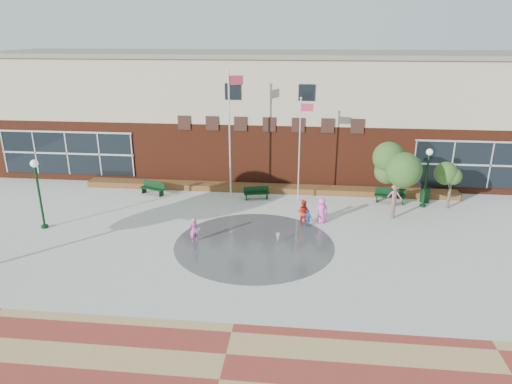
# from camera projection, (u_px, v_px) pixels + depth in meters

# --- Properties ---
(ground) EXTENTS (120.00, 120.00, 0.00)m
(ground) POSITION_uv_depth(u_px,v_px,m) (247.00, 273.00, 21.29)
(ground) COLOR #666056
(ground) RESTS_ON ground
(plaza_concrete) EXTENTS (46.00, 18.00, 0.01)m
(plaza_concrete) POSITION_uv_depth(u_px,v_px,m) (256.00, 237.00, 25.04)
(plaza_concrete) COLOR #A8A8A0
(plaza_concrete) RESTS_ON ground
(paver_band) EXTENTS (46.00, 6.00, 0.01)m
(paver_band) POSITION_uv_depth(u_px,v_px,m) (219.00, 380.00, 14.72)
(paver_band) COLOR maroon
(paver_band) RESTS_ON ground
(splash_pad) EXTENTS (8.40, 8.40, 0.01)m
(splash_pad) POSITION_uv_depth(u_px,v_px,m) (254.00, 244.00, 24.10)
(splash_pad) COLOR #383A3D
(splash_pad) RESTS_ON ground
(library_building) EXTENTS (44.40, 10.40, 9.20)m
(library_building) POSITION_uv_depth(u_px,v_px,m) (274.00, 112.00, 36.14)
(library_building) COLOR #521F10
(library_building) RESTS_ON ground
(flower_bed) EXTENTS (26.00, 1.20, 0.40)m
(flower_bed) POSITION_uv_depth(u_px,v_px,m) (268.00, 191.00, 32.17)
(flower_bed) COLOR maroon
(flower_bed) RESTS_ON ground
(flagpole_left) EXTENTS (0.95, 0.42, 8.54)m
(flagpole_left) POSITION_uv_depth(u_px,v_px,m) (230.00, 129.00, 29.25)
(flagpole_left) COLOR silver
(flagpole_left) RESTS_ON ground
(flagpole_right) EXTENTS (0.84, 0.17, 6.85)m
(flagpole_right) POSITION_uv_depth(u_px,v_px,m) (300.00, 145.00, 28.96)
(flagpole_right) COLOR silver
(flagpole_right) RESTS_ON ground
(lamp_left) EXTENTS (0.43, 0.43, 4.05)m
(lamp_left) POSITION_uv_depth(u_px,v_px,m) (38.00, 186.00, 25.31)
(lamp_left) COLOR black
(lamp_left) RESTS_ON ground
(lamp_right) EXTENTS (0.41, 0.41, 3.84)m
(lamp_right) POSITION_uv_depth(u_px,v_px,m) (427.00, 171.00, 28.49)
(lamp_right) COLOR black
(lamp_right) RESTS_ON ground
(bench_left) EXTENTS (1.87, 1.13, 0.91)m
(bench_left) POSITION_uv_depth(u_px,v_px,m) (153.00, 191.00, 31.40)
(bench_left) COLOR black
(bench_left) RESTS_ON ground
(bench_mid) EXTENTS (1.75, 0.86, 0.85)m
(bench_mid) POSITION_uv_depth(u_px,v_px,m) (257.00, 195.00, 30.54)
(bench_mid) COLOR black
(bench_mid) RESTS_ON ground
(bench_right) EXTENTS (2.03, 0.95, 0.99)m
(bench_right) POSITION_uv_depth(u_px,v_px,m) (390.00, 198.00, 29.85)
(bench_right) COLOR black
(bench_right) RESTS_ON ground
(trash_can) EXTENTS (0.64, 0.64, 1.05)m
(trash_can) POSITION_uv_depth(u_px,v_px,m) (425.00, 195.00, 29.90)
(trash_can) COLOR black
(trash_can) RESTS_ON ground
(tree_mid) EXTENTS (2.64, 2.64, 4.46)m
(tree_mid) POSITION_uv_depth(u_px,v_px,m) (398.00, 167.00, 26.41)
(tree_mid) COLOR #42372A
(tree_mid) RESTS_ON ground
(tree_small_right) EXTENTS (1.89, 1.89, 3.23)m
(tree_small_right) POSITION_uv_depth(u_px,v_px,m) (452.00, 173.00, 28.29)
(tree_small_right) COLOR #42372A
(tree_small_right) RESTS_ON ground
(water_jet_a) EXTENTS (0.36, 0.36, 0.70)m
(water_jet_a) POSITION_uv_depth(u_px,v_px,m) (197.00, 241.00, 24.50)
(water_jet_a) COLOR white
(water_jet_a) RESTS_ON ground
(water_jet_b) EXTENTS (0.23, 0.23, 0.52)m
(water_jet_b) POSITION_uv_depth(u_px,v_px,m) (278.00, 243.00, 24.31)
(water_jet_b) COLOR white
(water_jet_b) RESTS_ON ground
(child_splash) EXTENTS (0.59, 0.56, 1.35)m
(child_splash) POSITION_uv_depth(u_px,v_px,m) (194.00, 230.00, 24.23)
(child_splash) COLOR #D8479A
(child_splash) RESTS_ON ground
(adult_red) EXTENTS (0.91, 0.81, 1.54)m
(adult_red) POSITION_uv_depth(u_px,v_px,m) (303.00, 212.00, 26.33)
(adult_red) COLOR red
(adult_red) RESTS_ON ground
(adult_pink) EXTENTS (0.85, 0.66, 1.55)m
(adult_pink) POSITION_uv_depth(u_px,v_px,m) (322.00, 211.00, 26.61)
(adult_pink) COLOR #EF51BF
(adult_pink) RESTS_ON ground
(child_blue) EXTENTS (0.65, 0.58, 1.06)m
(child_blue) POSITION_uv_depth(u_px,v_px,m) (308.00, 218.00, 26.10)
(child_blue) COLOR #2751A4
(child_blue) RESTS_ON ground
(person_bench) EXTENTS (1.08, 0.88, 1.45)m
(person_bench) POSITION_uv_depth(u_px,v_px,m) (395.00, 195.00, 29.25)
(person_bench) COLOR #C9568D
(person_bench) RESTS_ON ground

